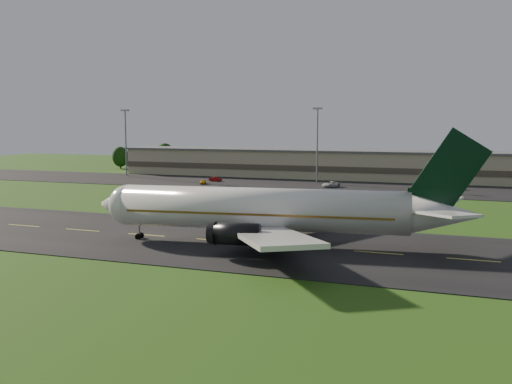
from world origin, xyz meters
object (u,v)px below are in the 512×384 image
(terminal, at_px, (335,165))
(service_vehicle_a, at_px, (203,182))
(light_mast_west, at_px, (126,135))
(service_vehicle_c, at_px, (331,184))
(service_vehicle_d, at_px, (455,187))
(light_mast_centre, at_px, (317,136))
(airliner, at_px, (269,210))
(service_vehicle_b, at_px, (215,179))

(terminal, height_order, service_vehicle_a, terminal)
(light_mast_west, relative_size, service_vehicle_c, 3.99)
(service_vehicle_c, bearing_deg, service_vehicle_d, 40.80)
(light_mast_centre, height_order, service_vehicle_a, light_mast_centre)
(airliner, distance_m, service_vehicle_b, 84.49)
(airliner, relative_size, service_vehicle_b, 13.90)
(airliner, height_order, service_vehicle_a, airliner)
(light_mast_west, distance_m, light_mast_centre, 60.00)
(airliner, xyz_separation_m, service_vehicle_b, (-40.94, 73.81, -3.96))
(airliner, relative_size, light_mast_centre, 2.51)
(airliner, height_order, service_vehicle_c, airliner)
(airliner, xyz_separation_m, light_mast_west, (-73.56, 79.88, 8.08))
(terminal, distance_m, service_vehicle_a, 41.71)
(light_mast_west, distance_m, service_vehicle_a, 37.10)
(terminal, distance_m, light_mast_west, 64.10)
(light_mast_west, distance_m, service_vehicle_c, 67.65)
(light_mast_centre, bearing_deg, airliner, -80.37)
(light_mast_centre, bearing_deg, service_vehicle_b, -167.49)
(airliner, height_order, terminal, airliner)
(airliner, distance_m, service_vehicle_c, 71.14)
(service_vehicle_a, bearing_deg, airliner, -76.32)
(airliner, height_order, light_mast_centre, light_mast_centre)
(light_mast_west, relative_size, service_vehicle_b, 5.53)
(light_mast_centre, distance_m, service_vehicle_b, 30.52)
(service_vehicle_c, xyz_separation_m, service_vehicle_d, (29.63, 5.00, -0.04))
(airliner, relative_size, light_mast_west, 2.51)
(terminal, xyz_separation_m, light_mast_west, (-61.40, -16.18, 8.75))
(light_mast_west, xyz_separation_m, service_vehicle_b, (32.62, -6.08, -12.03))
(terminal, xyz_separation_m, service_vehicle_c, (4.54, -25.44, -3.18))
(airliner, bearing_deg, service_vehicle_c, 88.25)
(light_mast_centre, xyz_separation_m, service_vehicle_c, (5.95, -9.25, -11.93))
(service_vehicle_c, bearing_deg, terminal, 131.34)
(airliner, height_order, service_vehicle_d, airliner)
(light_mast_west, bearing_deg, light_mast_centre, 0.00)
(light_mast_west, height_order, service_vehicle_d, light_mast_west)
(terminal, relative_size, service_vehicle_c, 28.45)
(airliner, xyz_separation_m, service_vehicle_c, (-7.61, 70.63, -3.85))
(service_vehicle_a, height_order, service_vehicle_b, service_vehicle_b)
(service_vehicle_c, height_order, service_vehicle_d, service_vehicle_c)
(light_mast_west, height_order, service_vehicle_a, light_mast_west)
(service_vehicle_a, height_order, service_vehicle_d, service_vehicle_d)
(light_mast_west, bearing_deg, terminal, 14.76)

